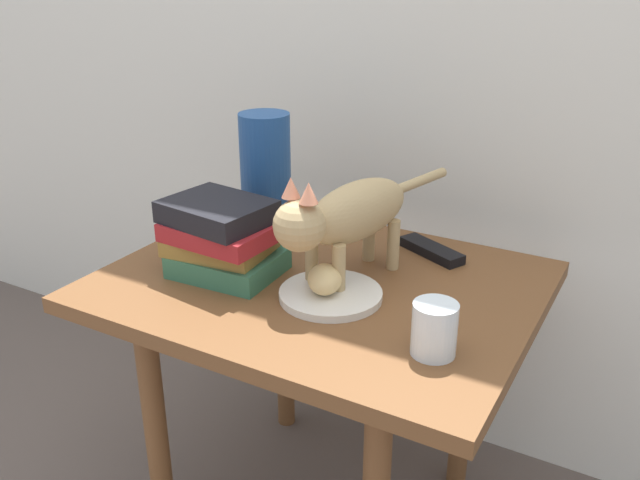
# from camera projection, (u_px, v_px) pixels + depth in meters

# --- Properties ---
(side_table) EXTENTS (0.79, 0.62, 0.57)m
(side_table) POSITION_uv_depth(u_px,v_px,m) (320.00, 315.00, 1.30)
(side_table) COLOR brown
(side_table) RESTS_ON ground
(plate) EXTENTS (0.18, 0.18, 0.01)m
(plate) POSITION_uv_depth(u_px,v_px,m) (331.00, 295.00, 1.20)
(plate) COLOR silver
(plate) RESTS_ON side_table
(bread_roll) EXTENTS (0.09, 0.10, 0.05)m
(bread_roll) POSITION_uv_depth(u_px,v_px,m) (324.00, 279.00, 1.18)
(bread_roll) COLOR #E0BC7A
(bread_roll) RESTS_ON plate
(cat) EXTENTS (0.15, 0.47, 0.23)m
(cat) POSITION_uv_depth(u_px,v_px,m) (347.00, 215.00, 1.21)
(cat) COLOR tan
(cat) RESTS_ON side_table
(book_stack) EXTENTS (0.21, 0.18, 0.15)m
(book_stack) POSITION_uv_depth(u_px,v_px,m) (222.00, 238.00, 1.27)
(book_stack) COLOR #336B4C
(book_stack) RESTS_ON side_table
(green_vase) EXTENTS (0.11, 0.11, 0.27)m
(green_vase) POSITION_uv_depth(u_px,v_px,m) (266.00, 177.00, 1.42)
(green_vase) COLOR navy
(green_vase) RESTS_ON side_table
(candle_jar) EXTENTS (0.07, 0.07, 0.08)m
(candle_jar) POSITION_uv_depth(u_px,v_px,m) (434.00, 332.00, 1.02)
(candle_jar) COLOR silver
(candle_jar) RESTS_ON side_table
(tv_remote) EXTENTS (0.15, 0.11, 0.02)m
(tv_remote) POSITION_uv_depth(u_px,v_px,m) (431.00, 250.00, 1.37)
(tv_remote) COLOR black
(tv_remote) RESTS_ON side_table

